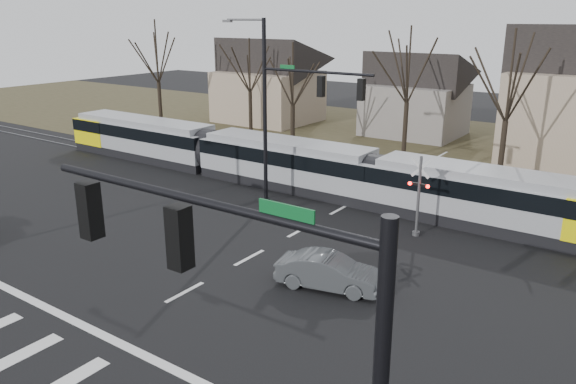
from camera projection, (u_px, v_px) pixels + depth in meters
The scene contains 14 objects.
ground at pixel (145, 313), 20.26m from camera, with size 140.00×140.00×0.00m, color black.
grass_verge at pixel (452, 150), 45.25m from camera, with size 140.00×28.00×0.01m, color #38331E.
crosswalk at pixel (44, 367), 17.13m from camera, with size 27.00×2.60×0.01m.
stop_line at pixel (104, 335), 18.85m from camera, with size 28.00×0.35×0.01m, color silver.
lane_dashes at pixel (357, 200), 32.75m from camera, with size 0.18×30.00×0.01m.
rail_pair at pixel (355, 201), 32.59m from camera, with size 90.00×1.52×0.06m.
tram at pixel (285, 161), 35.08m from camera, with size 39.19×2.91×2.97m.
sedan at pixel (329, 272), 21.99m from camera, with size 4.40×2.39×1.38m, color #474B4E.
signal_pole_near_right at pixel (266, 368), 8.48m from camera, with size 6.72×0.44×8.00m.
signal_pole_far at pixel (289, 107), 29.64m from camera, with size 9.28×0.44×10.20m.
rail_crossing_signal at pixel (418, 199), 26.95m from camera, with size 1.08×0.36×4.00m.
tree_row at pixel (456, 98), 37.98m from camera, with size 59.20×7.20×10.00m.
house_a at pixel (268, 77), 56.45m from camera, with size 9.72×8.64×8.60m.
house_b at pixel (416, 90), 49.94m from camera, with size 8.64×7.56×7.65m.
Camera 1 is at (14.59, -11.78, 10.24)m, focal length 35.00 mm.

